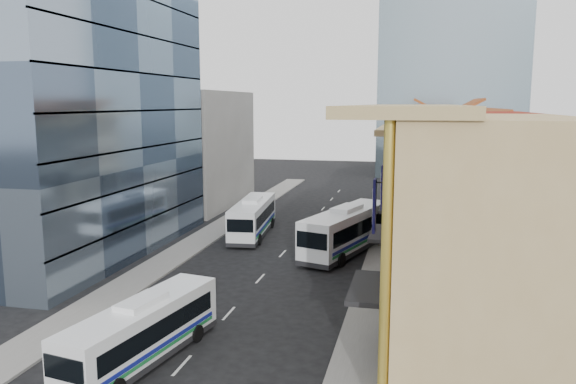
% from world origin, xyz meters
% --- Properties ---
extents(ground, '(200.00, 200.00, 0.00)m').
position_xyz_m(ground, '(0.00, 0.00, 0.00)').
color(ground, black).
rests_on(ground, ground).
extents(sidewalk_right, '(3.00, 90.00, 0.15)m').
position_xyz_m(sidewalk_right, '(8.50, 22.00, 0.07)').
color(sidewalk_right, slate).
rests_on(sidewalk_right, ground).
extents(sidewalk_left, '(3.00, 90.00, 0.15)m').
position_xyz_m(sidewalk_left, '(-8.50, 22.00, 0.07)').
color(sidewalk_left, slate).
rests_on(sidewalk_left, ground).
extents(shophouse_tan, '(8.00, 14.00, 12.00)m').
position_xyz_m(shophouse_tan, '(14.00, 5.00, 6.00)').
color(shophouse_tan, tan).
rests_on(shophouse_tan, ground).
extents(shophouse_red, '(8.00, 10.00, 12.00)m').
position_xyz_m(shophouse_red, '(14.00, 17.00, 6.00)').
color(shophouse_red, maroon).
rests_on(shophouse_red, ground).
extents(shophouse_cream_near, '(8.00, 9.00, 10.00)m').
position_xyz_m(shophouse_cream_near, '(14.00, 26.50, 5.00)').
color(shophouse_cream_near, white).
rests_on(shophouse_cream_near, ground).
extents(shophouse_cream_mid, '(8.00, 9.00, 10.00)m').
position_xyz_m(shophouse_cream_mid, '(14.00, 35.50, 5.00)').
color(shophouse_cream_mid, white).
rests_on(shophouse_cream_mid, ground).
extents(shophouse_cream_far, '(8.00, 12.00, 11.00)m').
position_xyz_m(shophouse_cream_far, '(14.00, 46.00, 5.50)').
color(shophouse_cream_far, white).
rests_on(shophouse_cream_far, ground).
extents(office_tower, '(12.00, 26.00, 30.00)m').
position_xyz_m(office_tower, '(-17.00, 19.00, 15.00)').
color(office_tower, '#3F4F64').
rests_on(office_tower, ground).
extents(office_block_far, '(10.00, 18.00, 14.00)m').
position_xyz_m(office_block_far, '(-16.00, 42.00, 7.00)').
color(office_block_far, gray).
rests_on(office_block_far, ground).
extents(bus_left_near, '(4.17, 10.48, 3.28)m').
position_xyz_m(bus_left_near, '(-2.00, 0.97, 1.64)').
color(bus_left_near, white).
rests_on(bus_left_near, ground).
extents(bus_left_far, '(3.75, 11.65, 3.67)m').
position_xyz_m(bus_left_far, '(-4.36, 27.92, 1.84)').
color(bus_left_far, white).
rests_on(bus_left_far, ground).
extents(bus_right, '(6.65, 12.97, 4.06)m').
position_xyz_m(bus_right, '(5.21, 23.60, 2.03)').
color(bus_right, white).
rests_on(bus_right, ground).
extents(sedan_left, '(2.67, 4.00, 1.26)m').
position_xyz_m(sedan_left, '(-2.73, -0.28, 0.63)').
color(sedan_left, white).
rests_on(sedan_left, ground).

